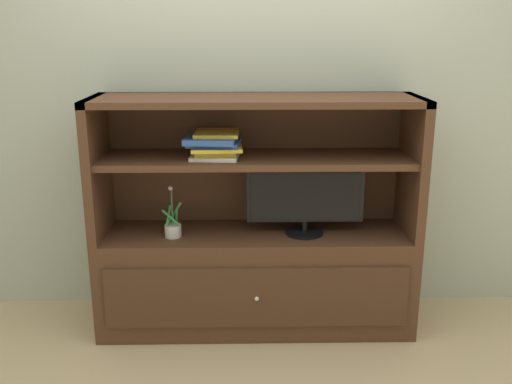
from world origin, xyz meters
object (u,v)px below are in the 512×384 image
at_px(potted_plant, 173,229).
at_px(magazine_stack, 215,144).
at_px(tv_monitor, 305,200).
at_px(media_console, 256,254).

relative_size(potted_plant, magazine_stack, 0.79).
bearing_deg(potted_plant, tv_monitor, 2.55).
distance_m(media_console, tv_monitor, 0.43).
height_order(tv_monitor, magazine_stack, magazine_stack).
distance_m(media_console, magazine_stack, 0.68).
height_order(tv_monitor, potted_plant, tv_monitor).
bearing_deg(tv_monitor, potted_plant, -177.45).
bearing_deg(potted_plant, magazine_stack, 15.06).
height_order(media_console, potted_plant, media_console).
bearing_deg(potted_plant, media_console, 8.78).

